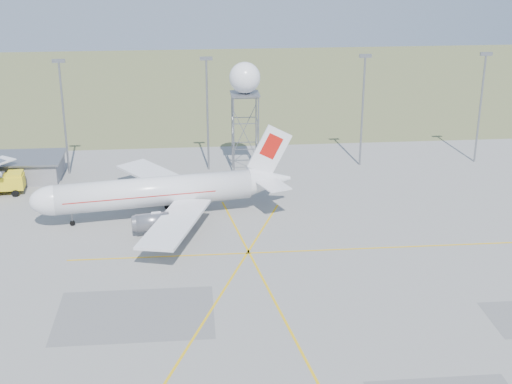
{
  "coord_description": "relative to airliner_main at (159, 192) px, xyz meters",
  "views": [
    {
      "loc": [
        -12.84,
        -57.33,
        41.82
      ],
      "look_at": [
        -3.77,
        40.0,
        5.08
      ],
      "focal_mm": 50.0,
      "sensor_mm": 36.0,
      "label": 1
    }
  ],
  "objects": [
    {
      "name": "building_grey",
      "position": [
        -26.91,
        20.15,
        -2.16
      ],
      "size": [
        19.0,
        10.0,
        3.9
      ],
      "color": "gray",
      "rests_on": "ground"
    },
    {
      "name": "grass_strip",
      "position": [
        18.09,
        96.15,
        -4.12
      ],
      "size": [
        400.0,
        120.0,
        0.03
      ],
      "primitive_type": "cube",
      "color": "#5A6738",
      "rests_on": "ground"
    },
    {
      "name": "mast_b",
      "position": [
        8.09,
        22.15,
        7.93
      ],
      "size": [
        2.2,
        0.5,
        20.5
      ],
      "color": "gray",
      "rests_on": "ground"
    },
    {
      "name": "radar_tower",
      "position": [
        14.68,
        20.94,
        6.91
      ],
      "size": [
        5.44,
        5.44,
        19.69
      ],
      "color": "gray",
      "rests_on": "ground"
    },
    {
      "name": "mast_a",
      "position": [
        -16.91,
        22.15,
        7.93
      ],
      "size": [
        2.2,
        0.5,
        20.5
      ],
      "color": "gray",
      "rests_on": "ground"
    },
    {
      "name": "airliner_main",
      "position": [
        0.0,
        0.0,
        0.0
      ],
      "size": [
        39.61,
        38.14,
        13.5
      ],
      "rotation": [
        0.0,
        0.0,
        3.29
      ],
      "color": "white",
      "rests_on": "ground"
    },
    {
      "name": "ground",
      "position": [
        18.09,
        -43.85,
        -4.14
      ],
      "size": [
        400.0,
        400.0,
        0.0
      ],
      "primitive_type": "plane",
      "color": "#9A9994",
      "rests_on": "ground"
    },
    {
      "name": "mast_d",
      "position": [
        58.09,
        22.15,
        7.93
      ],
      "size": [
        2.2,
        0.5,
        20.5
      ],
      "color": "gray",
      "rests_on": "ground"
    },
    {
      "name": "mast_c",
      "position": [
        36.09,
        22.15,
        7.93
      ],
      "size": [
        2.2,
        0.5,
        20.5
      ],
      "color": "gray",
      "rests_on": "ground"
    }
  ]
}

